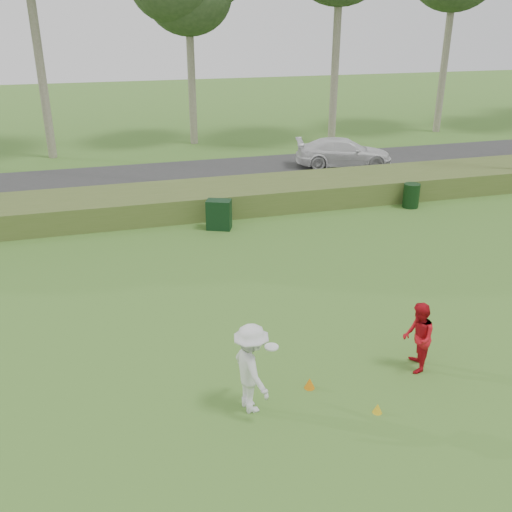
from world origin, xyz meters
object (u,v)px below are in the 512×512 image
object	(u,v)px
player_white	(251,368)
trash_bin	(411,196)
cone_yellow	(377,408)
utility_cabinet	(219,215)
cone_orange	(310,383)
player_red	(418,338)
car_right	(344,153)

from	to	relation	value
player_white	trash_bin	bearing A→B (deg)	-51.95
player_white	cone_yellow	distance (m)	2.60
cone_yellow	utility_cabinet	bearing A→B (deg)	93.81
utility_cabinet	trash_bin	xyz separation A→B (m)	(7.93, 0.34, -0.06)
cone_orange	trash_bin	distance (m)	13.07
cone_yellow	utility_cabinet	size ratio (longest dim) A/B	0.19
player_red	trash_bin	world-z (taller)	player_red
player_white	cone_yellow	xyz separation A→B (m)	(2.33, -0.81, -0.83)
trash_bin	utility_cabinet	bearing A→B (deg)	-177.51
trash_bin	cone_orange	bearing A→B (deg)	-128.85
trash_bin	car_right	bearing A→B (deg)	89.79
cone_orange	trash_bin	world-z (taller)	trash_bin
player_white	utility_cabinet	distance (m)	10.26
player_white	cone_orange	bearing A→B (deg)	-87.04
car_right	cone_yellow	bearing A→B (deg)	173.50
cone_yellow	car_right	bearing A→B (deg)	68.08
cone_orange	car_right	distance (m)	18.76
cone_yellow	utility_cabinet	xyz separation A→B (m)	(-0.73, 10.94, 0.43)
utility_cabinet	trash_bin	bearing A→B (deg)	26.00
player_white	cone_orange	size ratio (longest dim) A/B	7.65
utility_cabinet	cone_yellow	bearing A→B (deg)	-62.68
cone_orange	cone_yellow	size ratio (longest dim) A/B	1.17
cone_orange	utility_cabinet	xyz separation A→B (m)	(0.26, 9.83, 0.42)
utility_cabinet	trash_bin	world-z (taller)	utility_cabinet
player_white	cone_orange	distance (m)	1.59
cone_orange	utility_cabinet	size ratio (longest dim) A/B	0.23
car_right	cone_orange	bearing A→B (deg)	169.42
player_red	cone_yellow	distance (m)	1.98
player_red	car_right	size ratio (longest dim) A/B	0.33
utility_cabinet	trash_bin	size ratio (longest dim) A/B	1.12
trash_bin	car_right	size ratio (longest dim) A/B	0.20
trash_bin	cone_yellow	bearing A→B (deg)	-122.56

